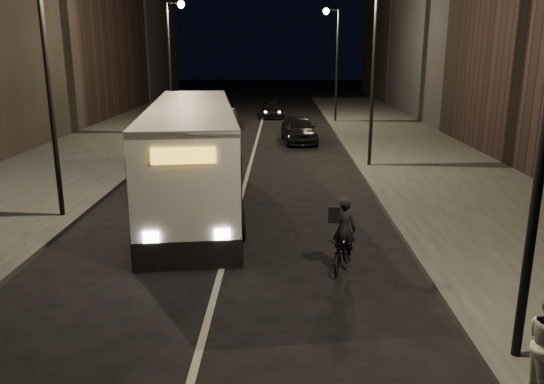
{
  "coord_description": "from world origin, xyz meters",
  "views": [
    {
      "loc": [
        1.48,
        -12.29,
        5.3
      ],
      "look_at": [
        1.23,
        1.94,
        1.5
      ],
      "focal_mm": 35.0,
      "sensor_mm": 36.0,
      "label": 1
    }
  ],
  "objects_px": {
    "streetlight_right_mid": "(369,49)",
    "streetlight_right_far": "(334,50)",
    "car_far": "(273,109)",
    "streetlight_left_far": "(173,50)",
    "streetlight_left_near": "(54,49)",
    "car_mid": "(224,118)",
    "streetlight_right_near": "(539,47)",
    "city_bus": "(192,149)",
    "cyclist_on_bicycle": "(343,245)",
    "car_near": "(299,129)"
  },
  "relations": [
    {
      "from": "city_bus",
      "to": "car_far",
      "type": "distance_m",
      "value": 25.34
    },
    {
      "from": "streetlight_right_mid",
      "to": "car_mid",
      "type": "bearing_deg",
      "value": 120.95
    },
    {
      "from": "streetlight_right_far",
      "to": "streetlight_left_near",
      "type": "xyz_separation_m",
      "value": [
        -10.66,
        -24.0,
        0.0
      ]
    },
    {
      "from": "streetlight_left_near",
      "to": "car_near",
      "type": "bearing_deg",
      "value": 62.55
    },
    {
      "from": "streetlight_right_near",
      "to": "city_bus",
      "type": "height_order",
      "value": "streetlight_right_near"
    },
    {
      "from": "streetlight_right_near",
      "to": "streetlight_left_far",
      "type": "distance_m",
      "value": 28.1
    },
    {
      "from": "streetlight_left_near",
      "to": "car_far",
      "type": "height_order",
      "value": "streetlight_left_near"
    },
    {
      "from": "car_mid",
      "to": "streetlight_left_near",
      "type": "bearing_deg",
      "value": 82.07
    },
    {
      "from": "streetlight_left_far",
      "to": "streetlight_right_near",
      "type": "bearing_deg",
      "value": -67.7
    },
    {
      "from": "streetlight_right_far",
      "to": "streetlight_left_far",
      "type": "height_order",
      "value": "same"
    },
    {
      "from": "streetlight_right_mid",
      "to": "cyclist_on_bicycle",
      "type": "bearing_deg",
      "value": -100.97
    },
    {
      "from": "streetlight_left_far",
      "to": "car_mid",
      "type": "xyz_separation_m",
      "value": [
        2.8,
        3.11,
        -4.64
      ]
    },
    {
      "from": "streetlight_right_near",
      "to": "streetlight_right_mid",
      "type": "relative_size",
      "value": 1.0
    },
    {
      "from": "streetlight_right_near",
      "to": "streetlight_left_far",
      "type": "relative_size",
      "value": 1.0
    },
    {
      "from": "streetlight_right_near",
      "to": "streetlight_right_mid",
      "type": "height_order",
      "value": "same"
    },
    {
      "from": "streetlight_right_mid",
      "to": "streetlight_right_far",
      "type": "distance_m",
      "value": 16.0
    },
    {
      "from": "streetlight_right_mid",
      "to": "car_mid",
      "type": "relative_size",
      "value": 1.85
    },
    {
      "from": "car_near",
      "to": "car_far",
      "type": "bearing_deg",
      "value": 92.27
    },
    {
      "from": "city_bus",
      "to": "cyclist_on_bicycle",
      "type": "relative_size",
      "value": 6.93
    },
    {
      "from": "streetlight_left_near",
      "to": "car_mid",
      "type": "distance_m",
      "value": 21.8
    },
    {
      "from": "streetlight_left_near",
      "to": "cyclist_on_bicycle",
      "type": "bearing_deg",
      "value": -25.08
    },
    {
      "from": "city_bus",
      "to": "car_far",
      "type": "height_order",
      "value": "city_bus"
    },
    {
      "from": "streetlight_right_far",
      "to": "city_bus",
      "type": "height_order",
      "value": "streetlight_right_far"
    },
    {
      "from": "streetlight_right_far",
      "to": "cyclist_on_bicycle",
      "type": "relative_size",
      "value": 4.26
    },
    {
      "from": "streetlight_right_far",
      "to": "car_mid",
      "type": "distance_m",
      "value": 9.57
    },
    {
      "from": "cyclist_on_bicycle",
      "to": "car_mid",
      "type": "bearing_deg",
      "value": 119.63
    },
    {
      "from": "streetlight_left_far",
      "to": "city_bus",
      "type": "bearing_deg",
      "value": -76.91
    },
    {
      "from": "streetlight_left_near",
      "to": "car_far",
      "type": "bearing_deg",
      "value": 77.45
    },
    {
      "from": "streetlight_right_mid",
      "to": "car_mid",
      "type": "xyz_separation_m",
      "value": [
        -7.86,
        13.11,
        -4.64
      ]
    },
    {
      "from": "cyclist_on_bicycle",
      "to": "car_near",
      "type": "bearing_deg",
      "value": 108.58
    },
    {
      "from": "streetlight_left_far",
      "to": "car_near",
      "type": "relative_size",
      "value": 1.75
    },
    {
      "from": "streetlight_right_far",
      "to": "streetlight_left_near",
      "type": "height_order",
      "value": "same"
    },
    {
      "from": "streetlight_left_far",
      "to": "car_mid",
      "type": "distance_m",
      "value": 6.25
    },
    {
      "from": "car_mid",
      "to": "car_far",
      "type": "xyz_separation_m",
      "value": [
        3.33,
        6.43,
        -0.07
      ]
    },
    {
      "from": "streetlight_left_far",
      "to": "cyclist_on_bicycle",
      "type": "height_order",
      "value": "streetlight_left_far"
    },
    {
      "from": "streetlight_right_near",
      "to": "car_near",
      "type": "bearing_deg",
      "value": 96.88
    },
    {
      "from": "streetlight_right_far",
      "to": "streetlight_left_far",
      "type": "bearing_deg",
      "value": -150.64
    },
    {
      "from": "streetlight_right_far",
      "to": "car_near",
      "type": "bearing_deg",
      "value": -107.53
    },
    {
      "from": "streetlight_right_near",
      "to": "car_near",
      "type": "relative_size",
      "value": 1.75
    },
    {
      "from": "streetlight_left_far",
      "to": "car_near",
      "type": "bearing_deg",
      "value": -19.91
    },
    {
      "from": "car_near",
      "to": "car_far",
      "type": "relative_size",
      "value": 1.04
    },
    {
      "from": "streetlight_left_near",
      "to": "car_near",
      "type": "height_order",
      "value": "streetlight_left_near"
    },
    {
      "from": "city_bus",
      "to": "streetlight_right_near",
      "type": "bearing_deg",
      "value": -63.59
    },
    {
      "from": "streetlight_right_near",
      "to": "streetlight_right_far",
      "type": "distance_m",
      "value": 32.0
    },
    {
      "from": "streetlight_right_near",
      "to": "city_bus",
      "type": "distance_m",
      "value": 12.98
    },
    {
      "from": "streetlight_right_far",
      "to": "streetlight_left_far",
      "type": "relative_size",
      "value": 1.0
    },
    {
      "from": "streetlight_right_far",
      "to": "streetlight_left_near",
      "type": "relative_size",
      "value": 1.0
    },
    {
      "from": "streetlight_left_near",
      "to": "car_mid",
      "type": "relative_size",
      "value": 1.85
    },
    {
      "from": "car_far",
      "to": "streetlight_left_far",
      "type": "bearing_deg",
      "value": -126.01
    },
    {
      "from": "streetlight_right_far",
      "to": "streetlight_right_mid",
      "type": "bearing_deg",
      "value": -90.0
    }
  ]
}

